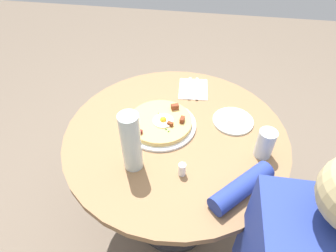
# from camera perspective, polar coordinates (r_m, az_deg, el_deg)

# --- Properties ---
(ground_plane) EXTENTS (6.00, 6.00, 0.00)m
(ground_plane) POSITION_cam_1_polar(r_m,az_deg,el_deg) (1.80, 1.12, -17.53)
(ground_plane) COLOR #6B5B4C
(dining_table) EXTENTS (0.94, 0.94, 0.71)m
(dining_table) POSITION_cam_1_polar(r_m,az_deg,el_deg) (1.35, 1.43, -6.41)
(dining_table) COLOR olive
(dining_table) RESTS_ON ground_plane
(pizza_plate) EXTENTS (0.31, 0.31, 0.01)m
(pizza_plate) POSITION_cam_1_polar(r_m,az_deg,el_deg) (1.26, -1.53, 0.26)
(pizza_plate) COLOR white
(pizza_plate) RESTS_ON dining_table
(breakfast_pizza) EXTENTS (0.27, 0.27, 0.05)m
(breakfast_pizza) POSITION_cam_1_polar(r_m,az_deg,el_deg) (1.24, -1.47, 0.86)
(breakfast_pizza) COLOR tan
(breakfast_pizza) RESTS_ON pizza_plate
(bread_plate) EXTENTS (0.18, 0.18, 0.01)m
(bread_plate) POSITION_cam_1_polar(r_m,az_deg,el_deg) (1.31, 12.66, 0.98)
(bread_plate) COLOR silver
(bread_plate) RESTS_ON dining_table
(napkin) EXTENTS (0.15, 0.18, 0.00)m
(napkin) POSITION_cam_1_polar(r_m,az_deg,el_deg) (1.47, 4.99, 7.27)
(napkin) COLOR white
(napkin) RESTS_ON dining_table
(fork) EXTENTS (0.02, 0.18, 0.00)m
(fork) POSITION_cam_1_polar(r_m,az_deg,el_deg) (1.46, 5.71, 7.36)
(fork) COLOR silver
(fork) RESTS_ON napkin
(knife) EXTENTS (0.02, 0.18, 0.00)m
(knife) POSITION_cam_1_polar(r_m,az_deg,el_deg) (1.46, 4.29, 7.45)
(knife) COLOR silver
(knife) RESTS_ON napkin
(water_glass) EXTENTS (0.07, 0.07, 0.12)m
(water_glass) POSITION_cam_1_polar(r_m,az_deg,el_deg) (1.16, 18.58, -3.29)
(water_glass) COLOR silver
(water_glass) RESTS_ON dining_table
(water_bottle) EXTENTS (0.07, 0.07, 0.25)m
(water_bottle) POSITION_cam_1_polar(r_m,az_deg,el_deg) (1.03, -7.26, -3.23)
(water_bottle) COLOR silver
(water_bottle) RESTS_ON dining_table
(salt_shaker) EXTENTS (0.03, 0.03, 0.05)m
(salt_shaker) POSITION_cam_1_polar(r_m,az_deg,el_deg) (1.07, 2.79, -8.53)
(salt_shaker) COLOR white
(salt_shaker) RESTS_ON dining_table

